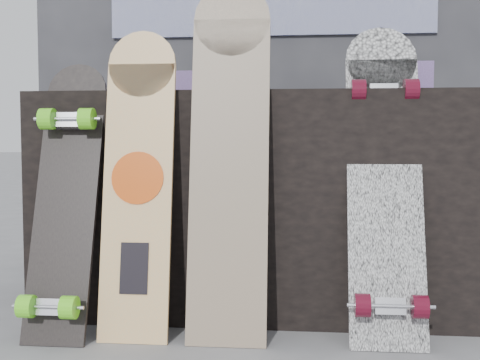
# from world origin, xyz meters

# --- Properties ---
(ground) EXTENTS (60.00, 60.00, 0.00)m
(ground) POSITION_xyz_m (0.00, 0.00, 0.00)
(ground) COLOR slate
(ground) RESTS_ON ground
(vendor_table) EXTENTS (1.60, 0.60, 0.80)m
(vendor_table) POSITION_xyz_m (0.00, 0.50, 0.40)
(vendor_table) COLOR black
(vendor_table) RESTS_ON ground
(booth) EXTENTS (2.40, 0.22, 2.20)m
(booth) POSITION_xyz_m (0.00, 1.35, 1.10)
(booth) COLOR #2E2E32
(booth) RESTS_ON ground
(merch_box_purple) EXTENTS (0.18, 0.12, 0.10)m
(merch_box_purple) POSITION_xyz_m (-0.31, 0.58, 0.85)
(merch_box_purple) COLOR #53346B
(merch_box_purple) RESTS_ON vendor_table
(merch_box_small) EXTENTS (0.14, 0.14, 0.12)m
(merch_box_small) POSITION_xyz_m (0.56, 0.55, 0.86)
(merch_box_small) COLOR #53346B
(merch_box_small) RESTS_ON vendor_table
(merch_box_flat) EXTENTS (0.22, 0.10, 0.06)m
(merch_box_flat) POSITION_xyz_m (-0.11, 0.56, 0.83)
(merch_box_flat) COLOR #D1B78C
(merch_box_flat) RESTS_ON vendor_table
(longboard_geisha) EXTENTS (0.22, 0.19, 1.00)m
(longboard_geisha) POSITION_xyz_m (-0.37, 0.12, 0.53)
(longboard_geisha) COLOR #CDB88A
(longboard_geisha) RESTS_ON ground
(longboard_celtic) EXTENTS (0.25, 0.23, 1.15)m
(longboard_celtic) POSITION_xyz_m (-0.08, 0.14, 0.61)
(longboard_celtic) COLOR beige
(longboard_celtic) RESTS_ON ground
(longboard_cascadia) EXTENTS (0.24, 0.38, 1.02)m
(longboard_cascadia) POSITION_xyz_m (0.42, 0.19, 0.53)
(longboard_cascadia) COLOR white
(longboard_cascadia) RESTS_ON ground
(skateboard_dark) EXTENTS (0.20, 0.35, 0.90)m
(skateboard_dark) POSITION_xyz_m (-0.61, 0.11, 0.46)
(skateboard_dark) COLOR black
(skateboard_dark) RESTS_ON ground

